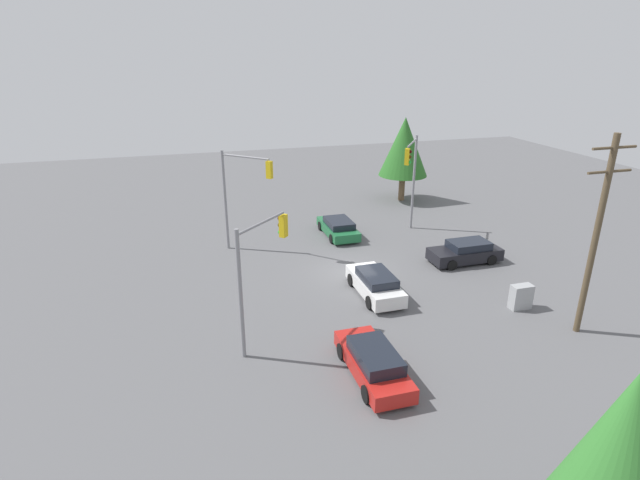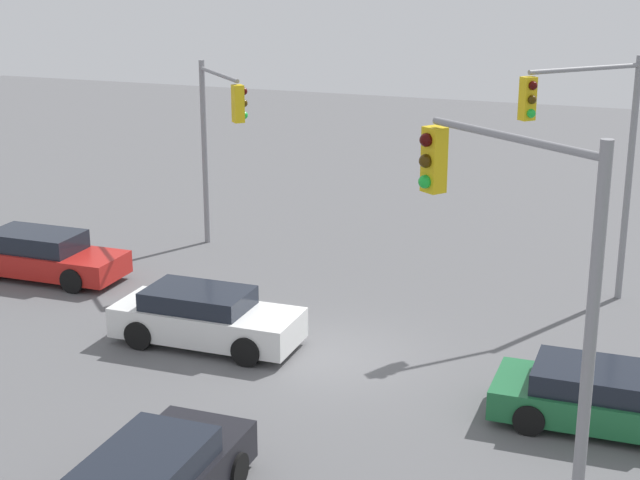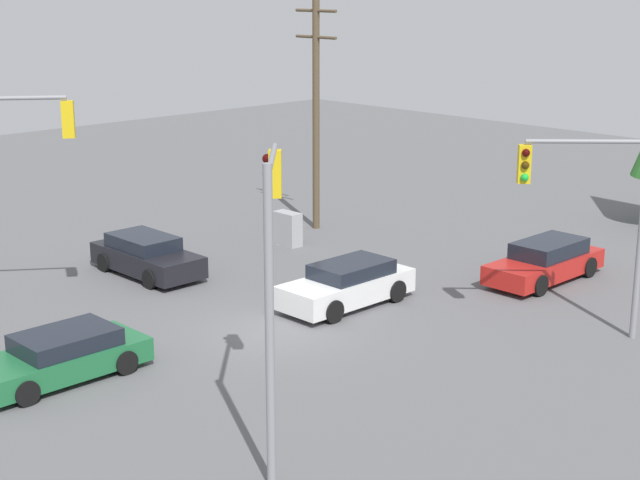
# 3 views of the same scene
# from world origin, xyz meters

# --- Properties ---
(ground_plane) EXTENTS (80.00, 80.00, 0.00)m
(ground_plane) POSITION_xyz_m (0.00, 0.00, 0.00)
(ground_plane) COLOR #5B5B5E
(sedan_white) EXTENTS (1.89, 4.51, 1.37)m
(sedan_white) POSITION_xyz_m (0.28, -3.09, 0.67)
(sedan_white) COLOR silver
(sedan_white) RESTS_ON ground_plane
(sedan_green) EXTENTS (2.01, 4.46, 1.22)m
(sedan_green) POSITION_xyz_m (1.29, 6.25, 0.60)
(sedan_green) COLOR #1E6638
(sedan_green) RESTS_ON ground_plane
(sedan_red) EXTENTS (1.86, 4.76, 1.36)m
(sedan_red) POSITION_xyz_m (-2.52, -9.73, 0.66)
(sedan_red) COLOR red
(sedan_red) RESTS_ON ground_plane
(sedan_dark) EXTENTS (4.43, 1.92, 1.36)m
(sedan_dark) POSITION_xyz_m (7.37, -0.50, 0.66)
(sedan_dark) COLOR black
(sedan_dark) RESTS_ON ground_plane
(traffic_signal_main) EXTENTS (2.68, 2.63, 5.85)m
(traffic_signal_main) POSITION_xyz_m (-6.34, -5.87, 4.00)
(traffic_signal_main) COLOR gray
(traffic_signal_main) RESTS_ON ground_plane
(traffic_signal_cross) EXTENTS (2.83, 2.71, 6.55)m
(traffic_signal_cross) POSITION_xyz_m (-5.49, 5.07, 4.46)
(traffic_signal_cross) COLOR gray
(traffic_signal_cross) RESTS_ON ground_plane
(utility_pole_tall) EXTENTS (2.20, 0.28, 9.24)m
(utility_pole_tall) POSITION_xyz_m (8.02, -9.17, 4.90)
(utility_pole_tall) COLOR brown
(utility_pole_tall) RESTS_ON ground_plane
(electrical_cabinet) EXTENTS (1.10, 0.56, 1.29)m
(electrical_cabinet) POSITION_xyz_m (6.85, -6.54, 0.64)
(electrical_cabinet) COLOR #9EA0A3
(electrical_cabinet) RESTS_ON ground_plane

